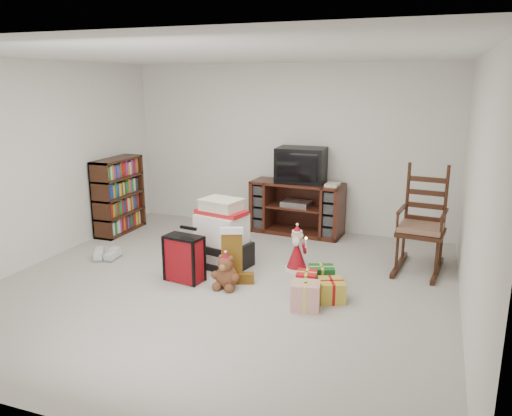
{
  "coord_description": "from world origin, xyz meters",
  "views": [
    {
      "loc": [
        2.14,
        -4.8,
        2.24
      ],
      "look_at": [
        0.17,
        0.6,
        0.77
      ],
      "focal_mm": 35.0,
      "sensor_mm": 36.0,
      "label": 1
    }
  ],
  "objects_px": {
    "bookshelf": "(119,197)",
    "tv_stand": "(297,208)",
    "red_suitcase": "(184,258)",
    "crt_television": "(301,165)",
    "santa_figurine": "(297,253)",
    "mrs_claus_figurine": "(242,241)",
    "gift_pile": "(222,238)",
    "teddy_bear": "(226,274)",
    "rocking_chair": "(421,233)",
    "sneaker_pair": "(106,256)",
    "gift_cluster": "(313,284)"
  },
  "relations": [
    {
      "from": "bookshelf",
      "to": "tv_stand",
      "type": "bearing_deg",
      "value": 18.37
    },
    {
      "from": "red_suitcase",
      "to": "crt_television",
      "type": "bearing_deg",
      "value": 80.71
    },
    {
      "from": "santa_figurine",
      "to": "mrs_claus_figurine",
      "type": "relative_size",
      "value": 1.05
    },
    {
      "from": "mrs_claus_figurine",
      "to": "gift_pile",
      "type": "bearing_deg",
      "value": -103.89
    },
    {
      "from": "teddy_bear",
      "to": "crt_television",
      "type": "height_order",
      "value": "crt_television"
    },
    {
      "from": "rocking_chair",
      "to": "sneaker_pair",
      "type": "bearing_deg",
      "value": -158.15
    },
    {
      "from": "santa_figurine",
      "to": "sneaker_pair",
      "type": "bearing_deg",
      "value": -168.74
    },
    {
      "from": "mrs_claus_figurine",
      "to": "sneaker_pair",
      "type": "relative_size",
      "value": 1.5
    },
    {
      "from": "gift_pile",
      "to": "santa_figurine",
      "type": "relative_size",
      "value": 1.45
    },
    {
      "from": "bookshelf",
      "to": "red_suitcase",
      "type": "height_order",
      "value": "bookshelf"
    },
    {
      "from": "mrs_claus_figurine",
      "to": "sneaker_pair",
      "type": "bearing_deg",
      "value": -155.64
    },
    {
      "from": "tv_stand",
      "to": "red_suitcase",
      "type": "relative_size",
      "value": 2.22
    },
    {
      "from": "gift_pile",
      "to": "gift_cluster",
      "type": "relative_size",
      "value": 0.99
    },
    {
      "from": "gift_pile",
      "to": "crt_television",
      "type": "height_order",
      "value": "crt_television"
    },
    {
      "from": "red_suitcase",
      "to": "gift_cluster",
      "type": "xyz_separation_m",
      "value": [
        1.48,
        0.12,
        -0.15
      ]
    },
    {
      "from": "sneaker_pair",
      "to": "teddy_bear",
      "type": "bearing_deg",
      "value": -28.91
    },
    {
      "from": "bookshelf",
      "to": "rocking_chair",
      "type": "bearing_deg",
      "value": -0.83
    },
    {
      "from": "tv_stand",
      "to": "red_suitcase",
      "type": "height_order",
      "value": "tv_stand"
    },
    {
      "from": "rocking_chair",
      "to": "bookshelf",
      "type": "bearing_deg",
      "value": -174.38
    },
    {
      "from": "rocking_chair",
      "to": "gift_cluster",
      "type": "relative_size",
      "value": 1.57
    },
    {
      "from": "rocking_chair",
      "to": "santa_figurine",
      "type": "relative_size",
      "value": 2.3
    },
    {
      "from": "crt_television",
      "to": "gift_pile",
      "type": "bearing_deg",
      "value": -109.52
    },
    {
      "from": "rocking_chair",
      "to": "red_suitcase",
      "type": "relative_size",
      "value": 2.1
    },
    {
      "from": "gift_pile",
      "to": "gift_cluster",
      "type": "bearing_deg",
      "value": -8.15
    },
    {
      "from": "santa_figurine",
      "to": "crt_television",
      "type": "bearing_deg",
      "value": 103.74
    },
    {
      "from": "rocking_chair",
      "to": "sneaker_pair",
      "type": "xyz_separation_m",
      "value": [
        -3.81,
        -1.05,
        -0.4
      ]
    },
    {
      "from": "santa_figurine",
      "to": "rocking_chair",
      "type": "bearing_deg",
      "value": 22.19
    },
    {
      "from": "tv_stand",
      "to": "crt_television",
      "type": "bearing_deg",
      "value": 33.79
    },
    {
      "from": "bookshelf",
      "to": "sneaker_pair",
      "type": "relative_size",
      "value": 3.1
    },
    {
      "from": "mrs_claus_figurine",
      "to": "rocking_chair",
      "type": "bearing_deg",
      "value": 8.29
    },
    {
      "from": "bookshelf",
      "to": "gift_cluster",
      "type": "height_order",
      "value": "bookshelf"
    },
    {
      "from": "bookshelf",
      "to": "sneaker_pair",
      "type": "distance_m",
      "value": 1.33
    },
    {
      "from": "bookshelf",
      "to": "teddy_bear",
      "type": "bearing_deg",
      "value": -30.99
    },
    {
      "from": "rocking_chair",
      "to": "gift_pile",
      "type": "relative_size",
      "value": 1.59
    },
    {
      "from": "rocking_chair",
      "to": "gift_cluster",
      "type": "bearing_deg",
      "value": -123.64
    },
    {
      "from": "tv_stand",
      "to": "mrs_claus_figurine",
      "type": "xyz_separation_m",
      "value": [
        -0.39,
        -1.23,
        -0.18
      ]
    },
    {
      "from": "rocking_chair",
      "to": "santa_figurine",
      "type": "xyz_separation_m",
      "value": [
        -1.39,
        -0.57,
        -0.23
      ]
    },
    {
      "from": "red_suitcase",
      "to": "mrs_claus_figurine",
      "type": "distance_m",
      "value": 1.07
    },
    {
      "from": "bookshelf",
      "to": "santa_figurine",
      "type": "xyz_separation_m",
      "value": [
        2.96,
        -0.63,
        -0.32
      ]
    },
    {
      "from": "gift_pile",
      "to": "sneaker_pair",
      "type": "relative_size",
      "value": 2.29
    },
    {
      "from": "sneaker_pair",
      "to": "santa_figurine",
      "type": "bearing_deg",
      "value": -7.95
    },
    {
      "from": "bookshelf",
      "to": "gift_pile",
      "type": "relative_size",
      "value": 1.35
    },
    {
      "from": "gift_cluster",
      "to": "crt_television",
      "type": "xyz_separation_m",
      "value": [
        -0.73,
        2.16,
        0.91
      ]
    },
    {
      "from": "bookshelf",
      "to": "red_suitcase",
      "type": "xyz_separation_m",
      "value": [
        1.84,
        -1.41,
        -0.27
      ]
    },
    {
      "from": "gift_pile",
      "to": "red_suitcase",
      "type": "height_order",
      "value": "gift_pile"
    },
    {
      "from": "rocking_chair",
      "to": "sneaker_pair",
      "type": "distance_m",
      "value": 3.97
    },
    {
      "from": "rocking_chair",
      "to": "gift_cluster",
      "type": "height_order",
      "value": "rocking_chair"
    },
    {
      "from": "bookshelf",
      "to": "rocking_chair",
      "type": "height_order",
      "value": "rocking_chair"
    },
    {
      "from": "sneaker_pair",
      "to": "crt_television",
      "type": "bearing_deg",
      "value": 24.87
    },
    {
      "from": "teddy_bear",
      "to": "santa_figurine",
      "type": "xyz_separation_m",
      "value": [
        0.59,
        0.79,
        0.06
      ]
    }
  ]
}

